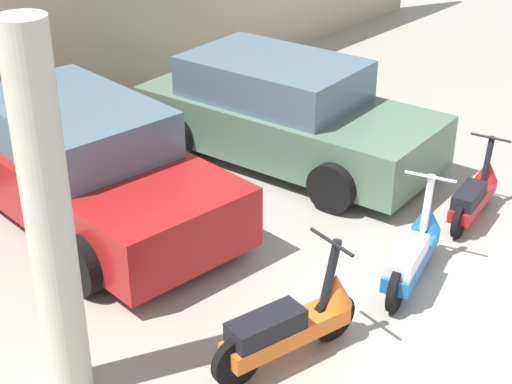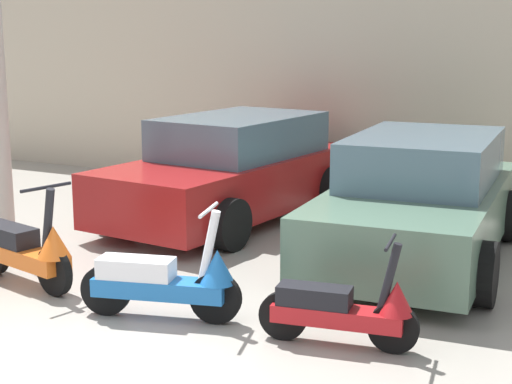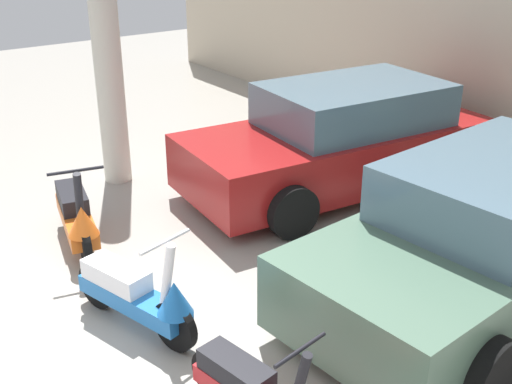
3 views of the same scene
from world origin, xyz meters
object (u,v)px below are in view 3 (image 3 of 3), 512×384
object	(u,v)px
scooter_front_right	(138,294)
support_column_side	(108,64)
scooter_front_left	(77,216)
car_rear_left	(341,140)
car_rear_center	(487,235)

from	to	relation	value
scooter_front_right	support_column_side	xyz separation A→B (m)	(-3.49, 1.40, 1.30)
scooter_front_left	car_rear_left	bearing A→B (deg)	95.86
car_rear_left	scooter_front_right	bearing A→B (deg)	26.03
scooter_front_right	car_rear_left	bearing A→B (deg)	95.14
scooter_front_left	car_rear_left	xyz separation A→B (m)	(0.47, 3.64, 0.30)
scooter_front_left	support_column_side	world-z (taller)	support_column_side
scooter_front_right	car_rear_center	distance (m)	3.40
car_rear_left	car_rear_center	bearing A→B (deg)	81.01
car_rear_left	support_column_side	size ratio (longest dim) A/B	1.33
scooter_front_left	car_rear_left	world-z (taller)	car_rear_left
scooter_front_right	scooter_front_left	bearing A→B (deg)	159.95
car_rear_center	support_column_side	bearing A→B (deg)	-76.18
scooter_front_right	car_rear_center	size ratio (longest dim) A/B	0.35
car_rear_left	support_column_side	bearing A→B (deg)	-35.14
scooter_front_left	car_rear_center	world-z (taller)	car_rear_center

